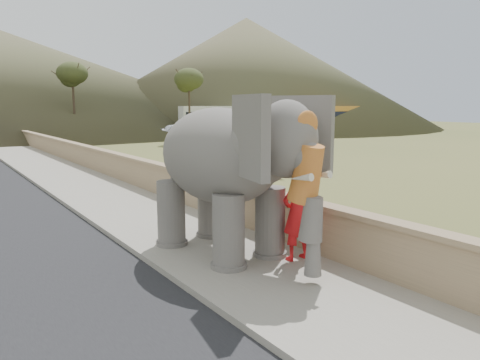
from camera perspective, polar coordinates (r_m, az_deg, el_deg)
name	(u,v)px	position (r m, az deg, el deg)	size (l,w,h in m)	color
ground	(245,269)	(9.34, 0.58, -10.85)	(160.00, 160.00, 0.00)	olive
walkway	(92,190)	(18.20, -17.56, -1.17)	(3.00, 120.00, 0.15)	#9E9687
parapet	(134,174)	(18.65, -12.77, 0.75)	(0.30, 120.00, 1.10)	tan
cow	(271,165)	(20.76, 3.82, 1.88)	(0.63, 1.38, 1.17)	brown
distant_car	(180,131)	(46.11, -7.36, 5.95)	(1.70, 4.23, 1.44)	silver
bus_white	(234,121)	(48.37, -0.78, 7.16)	(2.50, 11.00, 3.10)	silver
bus_orange	(340,120)	(53.78, 12.14, 7.15)	(2.50, 11.00, 3.10)	orange
hill_right	(246,73)	(72.18, 0.76, 12.92)	(56.00, 56.00, 16.00)	brown
hill_far	(2,79)	(77.96, -27.07, 10.92)	(80.00, 80.00, 14.00)	brown
elephant_and_man	(220,177)	(9.69, -2.47, 0.38)	(2.71, 4.60, 3.16)	slate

